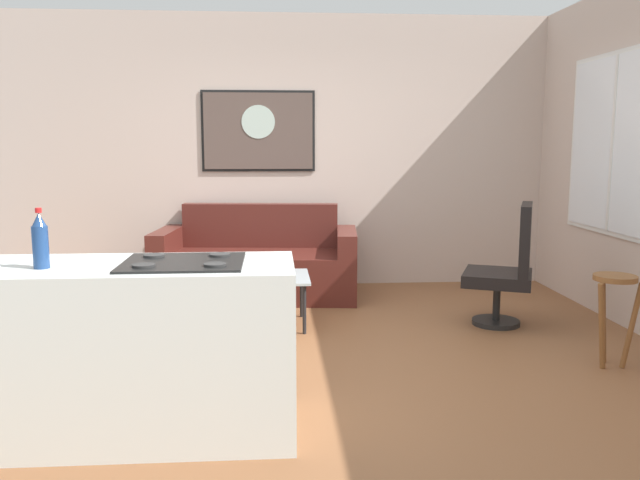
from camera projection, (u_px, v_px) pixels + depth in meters
ground at (312, 360)px, 4.56m from camera, size 6.40×6.40×0.04m
back_wall at (298, 152)px, 6.75m from camera, size 6.40×0.05×2.80m
couch at (257, 266)px, 6.37m from camera, size 2.01×1.05×0.89m
coffee_table at (246, 280)px, 5.29m from camera, size 1.03×0.61×0.42m
armchair at (508, 267)px, 5.29m from camera, size 0.71×0.72×1.01m
bar_stool at (614, 299)px, 4.31m from camera, size 0.33×0.32×0.63m
kitchen_counter at (125, 350)px, 3.30m from camera, size 1.73×0.68×0.92m
soda_bottle_2 at (40, 241)px, 3.11m from camera, size 0.08×0.08×0.29m
wall_painting at (258, 131)px, 6.64m from camera, size 1.16×0.03×0.82m
window at (613, 144)px, 5.41m from camera, size 0.03×1.51×1.54m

